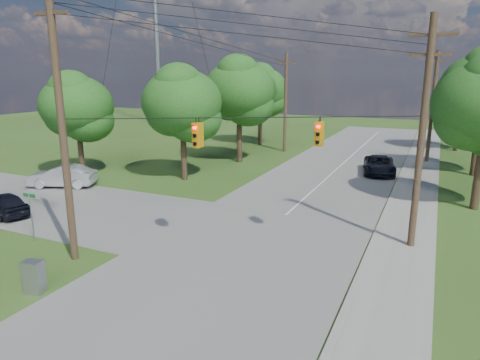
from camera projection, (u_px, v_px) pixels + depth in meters
The scene contains 19 objects.
ground at pixel (155, 283), 16.84m from camera, with size 140.00×140.00×0.00m, color #324D19.
main_road at pixel (252, 246), 20.42m from camera, with size 10.00×100.00×0.03m, color gray.
sidewalk_east at pixel (400, 271), 17.69m from camera, with size 2.60×100.00×0.12m, color #9F9D95.
pole_sw at pixel (61, 118), 17.55m from camera, with size 2.00×0.32×12.00m.
pole_ne at pixel (422, 133), 18.94m from camera, with size 2.00×0.32×10.50m.
pole_north_e at pixel (432, 107), 38.40m from camera, with size 2.00×0.32×10.00m.
pole_north_w at pixel (285, 102), 44.05m from camera, with size 2.00×0.32×10.00m.
power_lines at pixel (290, 53), 24.18m from camera, with size 13.93×29.62×4.93m.
traffic_signals at pixel (259, 134), 18.37m from camera, with size 4.91×3.27×1.05m.
tree_w_near at pixel (182, 102), 31.87m from camera, with size 6.00×6.00×8.40m.
tree_w_mid at pixel (239, 90), 38.35m from camera, with size 6.40×6.40×9.22m.
tree_w_far at pixel (261, 90), 48.05m from camera, with size 6.00×6.00×8.73m.
tree_e_far at pixel (462, 94), 44.19m from camera, with size 5.80×5.80×8.32m.
tree_cross_n at pixel (77, 106), 33.00m from camera, with size 5.60×5.60×7.91m.
car_cross_dark at pixel (4, 204), 24.67m from camera, with size 1.59×3.96×1.35m, color black.
car_cross_silver at pixel (62, 176), 30.84m from camera, with size 1.65×4.73×1.56m, color silver.
car_main_north at pixel (379, 165), 34.93m from camera, with size 2.38×5.15×1.43m, color black.
control_cabinet at pixel (34, 277), 15.96m from camera, with size 0.71×0.51×1.28m, color gray.
street_name_sign at pixel (31, 211), 20.52m from camera, with size 0.74×0.06×2.48m.
Camera 1 is at (9.48, -12.53, 8.02)m, focal length 32.00 mm.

